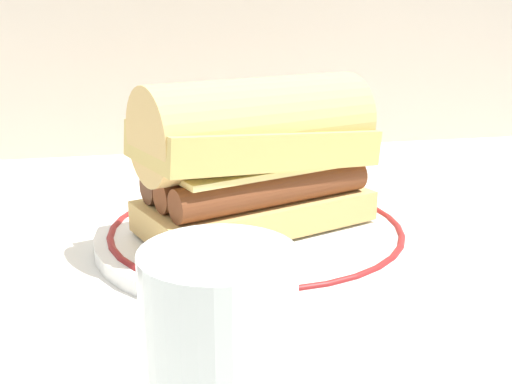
% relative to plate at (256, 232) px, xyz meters
% --- Properties ---
extents(ground_plane, '(1.50, 1.50, 0.00)m').
position_rel_plate_xyz_m(ground_plane, '(0.02, -0.01, -0.01)').
color(ground_plane, silver).
extents(plate, '(0.28, 0.28, 0.01)m').
position_rel_plate_xyz_m(plate, '(0.00, 0.00, 0.00)').
color(plate, white).
rests_on(plate, ground_plane).
extents(sausage_sandwich, '(0.22, 0.16, 0.13)m').
position_rel_plate_xyz_m(sausage_sandwich, '(0.00, 0.00, 0.07)').
color(sausage_sandwich, '#DCB466').
rests_on(sausage_sandwich, plate).
extents(drinking_glass, '(0.06, 0.06, 0.10)m').
position_rel_plate_xyz_m(drinking_glass, '(-0.07, -0.27, 0.04)').
color(drinking_glass, silver).
rests_on(drinking_glass, ground_plane).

